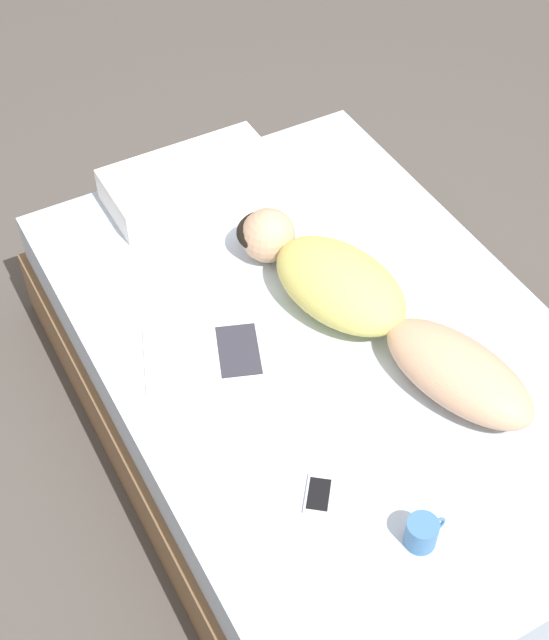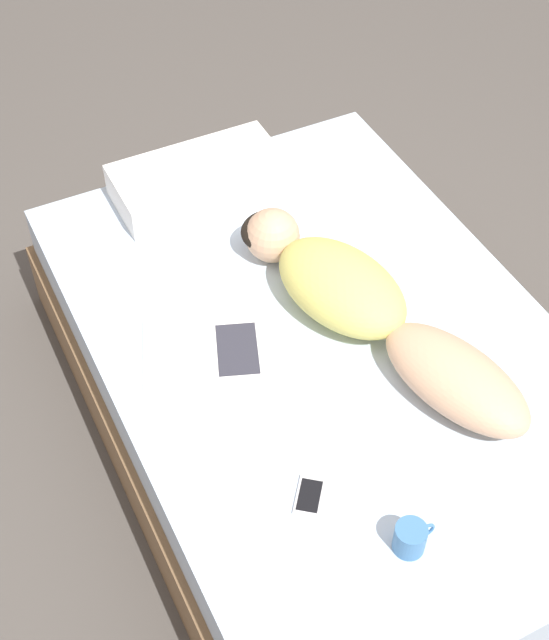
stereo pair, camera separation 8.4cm
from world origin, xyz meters
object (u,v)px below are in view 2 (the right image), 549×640
person (365,306)px  cell_phone (309,496)px  coffee_mug (411,538)px  open_magazine (208,352)px

person → cell_phone: size_ratio=8.48×
person → coffee_mug: bearing=-126.6°
coffee_mug → cell_phone: coffee_mug is taller
person → coffee_mug: size_ratio=10.05×
open_magazine → coffee_mug: bearing=-55.5°
open_magazine → cell_phone: 0.64m
open_magazine → cell_phone: size_ratio=3.35×
coffee_mug → person: bearing=68.6°
coffee_mug → cell_phone: bearing=123.7°
open_magazine → coffee_mug: 0.93m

